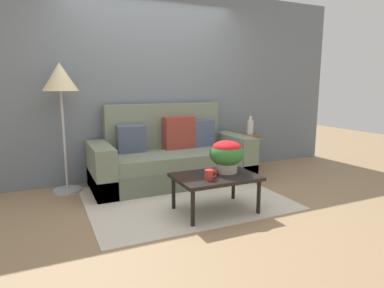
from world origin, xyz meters
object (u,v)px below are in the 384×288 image
(coffee_table, at_px, (215,179))
(snack_bowl, at_px, (211,171))
(couch, at_px, (172,159))
(floor_lamp, at_px, (60,85))
(table_vase, at_px, (250,127))
(side_table, at_px, (250,146))
(potted_plant, at_px, (227,154))
(coffee_mug, at_px, (209,175))

(coffee_table, distance_m, snack_bowl, 0.09)
(couch, distance_m, snack_bowl, 1.20)
(floor_lamp, xyz_separation_m, table_vase, (2.73, -0.05, -0.65))
(couch, bearing_deg, side_table, 3.65)
(couch, bearing_deg, table_vase, 4.38)
(snack_bowl, bearing_deg, table_vase, 43.29)
(potted_plant, xyz_separation_m, table_vase, (1.19, 1.28, 0.08))
(couch, height_order, coffee_table, couch)
(potted_plant, distance_m, table_vase, 1.75)
(couch, xyz_separation_m, potted_plant, (0.17, -1.18, 0.28))
(coffee_table, xyz_separation_m, coffee_mug, (-0.14, -0.12, 0.09))
(side_table, bearing_deg, coffee_mug, -135.79)
(coffee_table, distance_m, coffee_mug, 0.20)
(floor_lamp, bearing_deg, coffee_mug, -50.44)
(side_table, xyz_separation_m, snack_bowl, (-1.37, -1.28, 0.04))
(floor_lamp, xyz_separation_m, coffee_mug, (1.24, -1.51, -0.88))
(snack_bowl, relative_size, table_vase, 0.46)
(side_table, bearing_deg, snack_bowl, -136.93)
(couch, distance_m, coffee_mug, 1.36)
(side_table, height_order, floor_lamp, floor_lamp)
(coffee_mug, bearing_deg, couch, 84.75)
(coffee_table, distance_m, potted_plant, 0.30)
(couch, relative_size, table_vase, 7.59)
(table_vase, bearing_deg, snack_bowl, -136.71)
(coffee_table, xyz_separation_m, potted_plant, (0.16, 0.05, 0.25))
(snack_bowl, bearing_deg, potted_plant, 4.32)
(side_table, bearing_deg, floor_lamp, 178.52)
(coffee_table, bearing_deg, potted_plant, 18.51)
(coffee_table, height_order, side_table, side_table)
(coffee_table, bearing_deg, snack_bowl, 127.55)
(floor_lamp, distance_m, potted_plant, 2.17)
(coffee_table, bearing_deg, table_vase, 44.78)
(potted_plant, bearing_deg, table_vase, 47.24)
(snack_bowl, bearing_deg, floor_lamp, 135.04)
(side_table, xyz_separation_m, potted_plant, (-1.18, -1.26, 0.21))
(coffee_table, xyz_separation_m, table_vase, (1.35, 1.34, 0.33))
(coffee_table, bearing_deg, coffee_mug, -139.65)
(coffee_table, distance_m, side_table, 1.88)
(coffee_table, height_order, snack_bowl, snack_bowl)
(coffee_mug, bearing_deg, snack_bowl, 55.51)
(potted_plant, relative_size, coffee_mug, 2.76)
(table_vase, bearing_deg, coffee_mug, -135.60)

